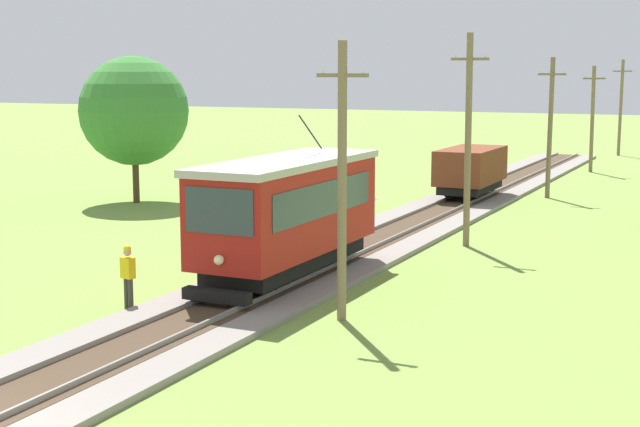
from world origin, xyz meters
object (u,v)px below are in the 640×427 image
utility_pole_far (550,126)px  tree_right_near (134,111)px  freight_car (471,170)px  utility_pole_near_tram (342,180)px  utility_pole_mid (468,139)px  utility_pole_horizon (621,107)px  red_tram (288,212)px  gravel_pile (356,189)px  track_worker (128,274)px  utility_pole_distant (592,118)px

utility_pole_far → tree_right_near: size_ratio=0.99×
freight_car → tree_right_near: (-14.71, -7.69, 2.95)m
utility_pole_near_tram → utility_pole_mid: 11.37m
tree_right_near → utility_pole_horizon: bearing=63.9°
red_tram → gravel_pile: 18.81m
track_worker → tree_right_near: tree_right_near is taller
red_tram → track_worker: size_ratio=4.79×
gravel_pile → red_tram: bearing=-73.4°
freight_car → red_tram: bearing=-90.0°
red_tram → utility_pole_distant: (3.28, 35.91, 1.28)m
red_tram → utility_pole_mid: utility_pole_mid is taller
freight_car → utility_pole_near_tram: (3.28, -23.27, 2.15)m
tree_right_near → utility_pole_near_tram: bearing=-40.9°
utility_pole_mid → gravel_pile: bearing=131.0°
red_tram → freight_car: red_tram is taller
utility_pole_far → red_tram: bearing=-98.2°
utility_pole_near_tram → freight_car: bearing=98.0°
freight_car → utility_pole_far: size_ratio=0.73×
tree_right_near → red_tram: bearing=-39.8°
utility_pole_horizon → track_worker: bearing=-96.1°
utility_pole_near_tram → utility_pole_far: utility_pole_near_tram is taller
track_worker → freight_car: bearing=8.4°
track_worker → utility_pole_distant: bearing=6.1°
track_worker → utility_pole_mid: bearing=-10.1°
tree_right_near → track_worker: bearing=-54.3°
red_tram → utility_pole_horizon: size_ratio=1.18×
freight_car → utility_pole_horizon: 29.32m
freight_car → track_worker: freight_car is taller
tree_right_near → utility_pole_far: bearing=30.3°
utility_pole_distant → tree_right_near: (-17.99, -23.64, 1.03)m
utility_pole_mid → gravel_pile: (-8.63, 9.91, -3.46)m
utility_pole_near_tram → utility_pole_far: 26.08m
red_tram → utility_pole_distant: bearing=84.8°
red_tram → gravel_pile: red_tram is taller
freight_car → gravel_pile: bearing=-159.5°
utility_pole_near_tram → utility_pole_far: (0.00, 26.08, -0.05)m
gravel_pile → utility_pole_near_tram: bearing=-67.9°
utility_pole_horizon → gravel_pile: bearing=-105.5°
utility_pole_distant → tree_right_near: size_ratio=0.94×
utility_pole_horizon → tree_right_near: size_ratio=1.01×
red_tram → utility_pole_near_tram: utility_pole_near_tram is taller
utility_pole_distant → track_worker: (-5.75, -40.65, -2.49)m
tree_right_near → freight_car: bearing=27.6°
track_worker → tree_right_near: size_ratio=0.25×
utility_pole_far → utility_pole_mid: bearing=-90.0°
gravel_pile → tree_right_near: tree_right_near is taller
utility_pole_far → gravel_pile: 10.36m
track_worker → red_tram: bearing=-13.4°
utility_pole_far → gravel_pile: bearing=-150.9°
utility_pole_distant → utility_pole_mid: bearing=-90.0°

